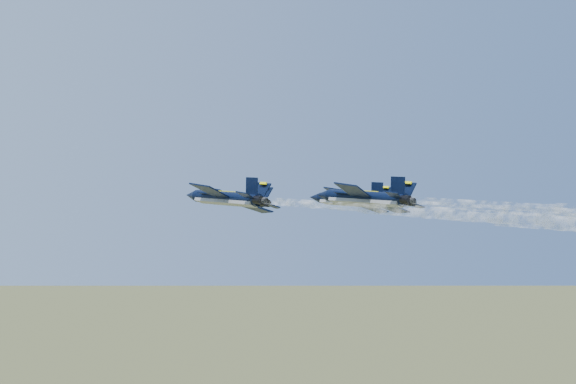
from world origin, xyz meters
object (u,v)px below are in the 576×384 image
jet_lead (233,200)px  jet_slot (364,198)px  jet_left (225,198)px  jet_right (349,200)px

jet_lead → jet_slot: same height
jet_left → jet_right: size_ratio=1.00×
jet_slot → jet_left: bearing=129.5°
jet_lead → jet_left: (-8.94, -14.23, 0.00)m
jet_lead → jet_right: bearing=-43.1°
jet_lead → jet_slot: (5.13, -25.81, 0.00)m
jet_lead → jet_right: 17.76m
jet_right → jet_slot: same height
jet_left → jet_right: same height
jet_lead → jet_left: size_ratio=1.00×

